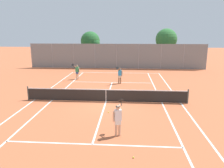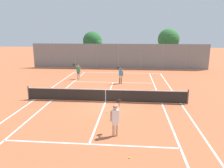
{
  "view_description": "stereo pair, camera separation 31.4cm",
  "coord_description": "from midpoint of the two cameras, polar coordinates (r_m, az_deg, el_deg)",
  "views": [
    {
      "loc": [
        1.57,
        -15.46,
        5.05
      ],
      "look_at": [
        0.34,
        1.5,
        1.0
      ],
      "focal_mm": 35.0,
      "sensor_mm": 36.0,
      "label": 1
    },
    {
      "loc": [
        1.88,
        -15.43,
        5.05
      ],
      "look_at": [
        0.34,
        1.5,
        1.0
      ],
      "focal_mm": 35.0,
      "sensor_mm": 36.0,
      "label": 2
    }
  ],
  "objects": [
    {
      "name": "court_line_markings",
      "position": [
        16.34,
        -2.13,
        -4.6
      ],
      "size": [
        11.1,
        23.9,
        0.01
      ],
      "color": "silver",
      "rests_on": "ground"
    },
    {
      "name": "back_fence",
      "position": [
        30.92,
        0.93,
        7.26
      ],
      "size": [
        24.78,
        0.08,
        3.49
      ],
      "color": "gray",
      "rests_on": "ground"
    },
    {
      "name": "loose_tennis_ball_4",
      "position": [
        26.68,
        -7.34,
        2.45
      ],
      "size": [
        0.07,
        0.07,
        0.07
      ],
      "primitive_type": "sphere",
      "color": "#D1DB33",
      "rests_on": "ground"
    },
    {
      "name": "loose_tennis_ball_3",
      "position": [
        23.67,
        8.0,
        1.03
      ],
      "size": [
        0.07,
        0.07,
        0.07
      ],
      "primitive_type": "sphere",
      "color": "#D1DB33",
      "rests_on": "ground"
    },
    {
      "name": "tennis_net",
      "position": [
        16.19,
        -2.15,
        -2.9
      ],
      "size": [
        12.0,
        0.1,
        1.07
      ],
      "color": "#474C47",
      "rests_on": "ground"
    },
    {
      "name": "player_far_left",
      "position": [
        24.14,
        -9.47,
        3.38
      ],
      "size": [
        0.77,
        0.71,
        1.77
      ],
      "color": "#D8A884",
      "rests_on": "ground"
    },
    {
      "name": "loose_tennis_ball_0",
      "position": [
        26.39,
        -6.9,
        2.34
      ],
      "size": [
        0.07,
        0.07,
        0.07
      ],
      "primitive_type": "sphere",
      "color": "#D1DB33",
      "rests_on": "ground"
    },
    {
      "name": "tree_behind_right",
      "position": [
        34.5,
        13.88,
        11.12
      ],
      "size": [
        3.21,
        3.21,
        5.6
      ],
      "color": "brown",
      "rests_on": "ground"
    },
    {
      "name": "tree_behind_left",
      "position": [
        34.5,
        -5.75,
        10.91
      ],
      "size": [
        3.02,
        2.96,
        5.17
      ],
      "color": "brown",
      "rests_on": "ground"
    },
    {
      "name": "loose_tennis_ball_2",
      "position": [
        9.49,
        4.63,
        -18.57
      ],
      "size": [
        0.07,
        0.07,
        0.07
      ],
      "primitive_type": "sphere",
      "color": "#D1DB33",
      "rests_on": "ground"
    },
    {
      "name": "player_far_right",
      "position": [
        21.78,
        1.62,
        2.48
      ],
      "size": [
        0.64,
        0.75,
        1.77
      ],
      "color": "#936B4C",
      "rests_on": "ground"
    },
    {
      "name": "player_near_side",
      "position": [
        10.85,
        0.71,
        -8.95
      ],
      "size": [
        0.53,
        0.84,
        1.77
      ],
      "color": "#D8A884",
      "rests_on": "ground"
    },
    {
      "name": "ground_plane",
      "position": [
        16.34,
        -2.13,
        -4.61
      ],
      "size": [
        120.0,
        120.0,
        0.0
      ],
      "primitive_type": "plane",
      "color": "#B25B38"
    },
    {
      "name": "loose_tennis_ball_1",
      "position": [
        14.15,
        -1.6,
        -7.38
      ],
      "size": [
        0.07,
        0.07,
        0.07
      ],
      "primitive_type": "sphere",
      "color": "#D1DB33",
      "rests_on": "ground"
    }
  ]
}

